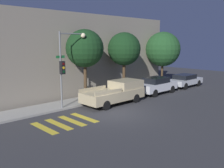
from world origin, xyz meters
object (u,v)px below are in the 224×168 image
(traffic_light_pole, at_px, (67,60))
(tree_near_corner, at_px, (85,49))
(pickup_truck, at_px, (116,92))
(tree_far_end, at_px, (163,49))
(sedan_near_corner, at_px, (156,85))
(sedan_middle, at_px, (185,80))
(tree_midblock, at_px, (124,49))

(traffic_light_pole, relative_size, tree_near_corner, 0.95)
(pickup_truck, bearing_deg, tree_far_end, 14.07)
(pickup_truck, xyz_separation_m, sedan_near_corner, (5.32, 0.00, -0.07))
(pickup_truck, relative_size, sedan_middle, 1.18)
(sedan_near_corner, height_order, tree_far_end, tree_far_end)
(traffic_light_pole, height_order, sedan_near_corner, traffic_light_pole)
(sedan_near_corner, height_order, tree_midblock, tree_midblock)
(sedan_middle, bearing_deg, traffic_light_pole, 174.86)
(tree_midblock, bearing_deg, tree_far_end, 0.00)
(pickup_truck, distance_m, tree_near_corner, 4.33)
(traffic_light_pole, bearing_deg, sedan_near_corner, -8.04)
(pickup_truck, bearing_deg, traffic_light_pole, 160.94)
(tree_near_corner, bearing_deg, tree_midblock, -0.00)
(sedan_near_corner, relative_size, tree_midblock, 0.77)
(pickup_truck, height_order, tree_midblock, tree_midblock)
(sedan_middle, distance_m, tree_midblock, 8.18)
(sedan_near_corner, bearing_deg, tree_far_end, 29.27)
(traffic_light_pole, height_order, tree_midblock, tree_midblock)
(traffic_light_pole, distance_m, sedan_middle, 14.47)
(traffic_light_pole, bearing_deg, tree_far_end, 4.90)
(tree_far_end, bearing_deg, tree_near_corner, -180.00)
(traffic_light_pole, bearing_deg, sedan_middle, -5.14)
(tree_midblock, bearing_deg, pickup_truck, -144.79)
(traffic_light_pole, height_order, tree_far_end, tree_far_end)
(traffic_light_pole, bearing_deg, pickup_truck, -19.06)
(traffic_light_pole, xyz_separation_m, sedan_near_corner, (9.00, -1.27, -2.75))
(sedan_near_corner, bearing_deg, sedan_middle, 0.00)
(pickup_truck, distance_m, sedan_middle, 10.45)
(pickup_truck, xyz_separation_m, tree_far_end, (9.62, 2.41, 3.12))
(traffic_light_pole, height_order, tree_near_corner, tree_near_corner)
(traffic_light_pole, xyz_separation_m, tree_near_corner, (2.49, 1.14, 0.71))
(sedan_middle, bearing_deg, tree_near_corner, 168.30)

